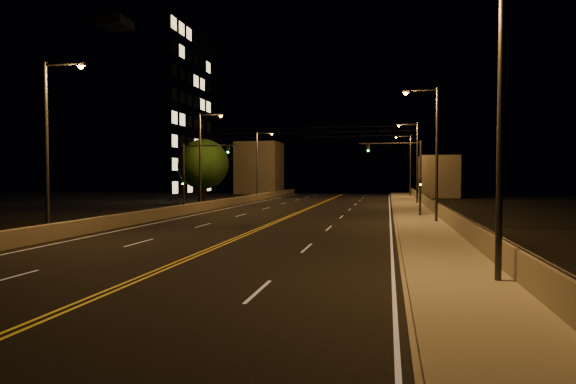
% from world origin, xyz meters
% --- Properties ---
extents(ground, '(160.00, 160.00, 0.00)m').
position_xyz_m(ground, '(0.00, 0.00, 0.00)').
color(ground, black).
rests_on(ground, ground).
extents(road, '(18.00, 120.00, 0.02)m').
position_xyz_m(road, '(0.00, 20.00, 0.01)').
color(road, black).
rests_on(road, ground).
extents(sidewalk, '(3.60, 120.00, 0.30)m').
position_xyz_m(sidewalk, '(10.80, 20.00, 0.15)').
color(sidewalk, gray).
rests_on(sidewalk, ground).
extents(curb, '(0.14, 120.00, 0.15)m').
position_xyz_m(curb, '(8.93, 20.00, 0.07)').
color(curb, gray).
rests_on(curb, ground).
extents(parapet_wall, '(0.30, 120.00, 1.00)m').
position_xyz_m(parapet_wall, '(12.45, 20.00, 0.80)').
color(parapet_wall, gray).
rests_on(parapet_wall, sidewalk).
extents(jersey_barrier, '(0.45, 120.00, 0.91)m').
position_xyz_m(jersey_barrier, '(-9.79, 20.00, 0.46)').
color(jersey_barrier, gray).
rests_on(jersey_barrier, ground).
extents(distant_building_right, '(6.00, 10.00, 6.78)m').
position_xyz_m(distant_building_right, '(16.50, 70.77, 3.39)').
color(distant_building_right, gray).
rests_on(distant_building_right, ground).
extents(distant_building_left, '(8.00, 8.00, 9.93)m').
position_xyz_m(distant_building_left, '(-16.00, 77.34, 4.97)').
color(distant_building_left, gray).
rests_on(distant_building_left, ground).
extents(parapet_rail, '(0.06, 120.00, 0.06)m').
position_xyz_m(parapet_rail, '(12.45, 20.00, 1.33)').
color(parapet_rail, black).
rests_on(parapet_rail, parapet_wall).
extents(lane_markings, '(17.32, 116.00, 0.00)m').
position_xyz_m(lane_markings, '(0.00, 19.93, 0.02)').
color(lane_markings, silver).
rests_on(lane_markings, road).
extents(streetlight_0, '(2.55, 0.28, 9.82)m').
position_xyz_m(streetlight_0, '(11.54, 3.29, 5.63)').
color(streetlight_0, '#2D2D33').
rests_on(streetlight_0, ground).
extents(streetlight_1, '(2.55, 0.28, 9.82)m').
position_xyz_m(streetlight_1, '(11.54, 23.06, 5.63)').
color(streetlight_1, '#2D2D33').
rests_on(streetlight_1, ground).
extents(streetlight_2, '(2.55, 0.28, 9.82)m').
position_xyz_m(streetlight_2, '(11.54, 46.40, 5.63)').
color(streetlight_2, '#2D2D33').
rests_on(streetlight_2, ground).
extents(streetlight_3, '(2.55, 0.28, 9.82)m').
position_xyz_m(streetlight_3, '(11.54, 64.33, 5.63)').
color(streetlight_3, '#2D2D33').
rests_on(streetlight_3, ground).
extents(streetlight_4, '(2.55, 0.28, 9.82)m').
position_xyz_m(streetlight_4, '(-9.94, 10.75, 5.63)').
color(streetlight_4, '#2D2D33').
rests_on(streetlight_4, ground).
extents(streetlight_5, '(2.55, 0.28, 9.82)m').
position_xyz_m(streetlight_5, '(-9.94, 33.06, 5.63)').
color(streetlight_5, '#2D2D33').
rests_on(streetlight_5, ground).
extents(streetlight_6, '(2.55, 0.28, 9.82)m').
position_xyz_m(streetlight_6, '(-9.94, 54.52, 5.63)').
color(streetlight_6, '#2D2D33').
rests_on(streetlight_6, ground).
extents(traffic_signal_right, '(5.11, 0.31, 6.45)m').
position_xyz_m(traffic_signal_right, '(10.03, 28.14, 4.05)').
color(traffic_signal_right, '#2D2D33').
rests_on(traffic_signal_right, ground).
extents(traffic_signal_left, '(5.11, 0.31, 6.45)m').
position_xyz_m(traffic_signal_left, '(-8.83, 28.14, 4.05)').
color(traffic_signal_left, '#2D2D33').
rests_on(traffic_signal_left, ground).
extents(overhead_wires, '(22.00, 0.03, 0.83)m').
position_xyz_m(overhead_wires, '(0.00, 29.50, 7.40)').
color(overhead_wires, black).
extents(building_tower, '(24.00, 15.00, 26.27)m').
position_xyz_m(building_tower, '(-30.61, 51.18, 12.56)').
color(building_tower, gray).
rests_on(building_tower, ground).
extents(tree_0, '(5.71, 5.71, 7.73)m').
position_xyz_m(tree_0, '(-12.32, 39.31, 4.87)').
color(tree_0, black).
rests_on(tree_0, ground).
extents(tree_1, '(5.49, 5.49, 7.43)m').
position_xyz_m(tree_1, '(-15.44, 45.58, 4.68)').
color(tree_1, black).
rests_on(tree_1, ground).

